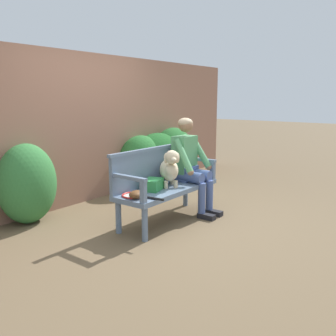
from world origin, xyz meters
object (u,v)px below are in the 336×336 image
object	(u,v)px
dog_on_bench	(170,168)
person_seated	(190,162)
tennis_racket	(136,196)
baseball_glove	(136,194)
garden_bench	(168,191)
sports_bag	(153,185)

from	to	relation	value
dog_on_bench	person_seated	bearing A→B (deg)	0.34
dog_on_bench	tennis_racket	distance (m)	0.65
dog_on_bench	tennis_racket	world-z (taller)	dog_on_bench
dog_on_bench	baseball_glove	bearing A→B (deg)	-178.82
person_seated	tennis_racket	world-z (taller)	person_seated
garden_bench	tennis_racket	xyz separation A→B (m)	(-0.59, 0.03, 0.07)
garden_bench	sports_bag	xyz separation A→B (m)	(-0.25, 0.05, 0.13)
baseball_glove	sports_bag	bearing A→B (deg)	-13.64
dog_on_bench	sports_bag	size ratio (longest dim) A/B	1.78
person_seated	baseball_glove	world-z (taller)	person_seated
dog_on_bench	baseball_glove	distance (m)	0.69
person_seated	baseball_glove	bearing A→B (deg)	-179.17
dog_on_bench	sports_bag	xyz separation A→B (m)	(-0.26, 0.07, -0.18)
garden_bench	dog_on_bench	xyz separation A→B (m)	(0.01, -0.02, 0.31)
person_seated	baseball_glove	distance (m)	1.14
tennis_racket	garden_bench	bearing A→B (deg)	-2.44
baseball_glove	sports_bag	xyz separation A→B (m)	(0.40, 0.09, 0.03)
person_seated	tennis_racket	size ratio (longest dim) A/B	2.33
tennis_racket	dog_on_bench	bearing A→B (deg)	-4.41
person_seated	sports_bag	world-z (taller)	person_seated
tennis_racket	sports_bag	xyz separation A→B (m)	(0.35, 0.03, 0.06)
person_seated	baseball_glove	size ratio (longest dim) A/B	6.06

